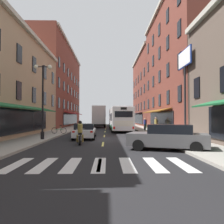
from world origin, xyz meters
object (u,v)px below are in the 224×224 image
Objects in this scene: box_truck at (99,117)px; pedestrian_far at (146,123)px; sedan_near at (168,137)px; transit_bus at (120,119)px; pedestrian_mid at (145,124)px; street_lamp_twin at (43,98)px; motorcycle_rider at (80,134)px; bicycle_near at (59,130)px; billboard_sign at (185,70)px; sedan_mid at (85,131)px; pedestrian_near at (156,124)px; sedan_far at (99,123)px.

box_truck is 4.83× the size of pedestrian_far.
sedan_near is at bearing 126.61° from pedestrian_far.
transit_bus is 7.17× the size of pedestrian_mid.
street_lamp_twin is at bearing 121.49° from pedestrian_mid.
box_truck is at bearing 89.33° from motorcycle_rider.
billboard_sign is at bearing -21.67° from bicycle_near.
sedan_mid is at bearing 104.90° from pedestrian_far.
pedestrian_far is at bearing -49.44° from pedestrian_near.
sedan_near is 1.04× the size of sedan_mid.
bicycle_near is 0.28× the size of street_lamp_twin.
pedestrian_near reaches higher than sedan_mid.
billboard_sign is 4.55× the size of bicycle_near.
pedestrian_mid is (-1.61, 10.83, -5.01)m from billboard_sign.
street_lamp_twin reaches higher than box_truck.
sedan_mid reaches higher than sedan_far.
pedestrian_mid is (7.14, 10.00, 0.30)m from sedan_mid.
box_truck is 1.60× the size of sedan_near.
pedestrian_mid is at bearing 84.53° from sedan_near.
sedan_near reaches higher than bicycle_near.
motorcycle_rider is at bearing -90.67° from box_truck.
transit_bus is 7.01× the size of bicycle_near.
transit_bus is at bearing 45.55° from bicycle_near.
pedestrian_near is 1.11× the size of pedestrian_far.
pedestrian_mid is (6.75, -11.49, -1.03)m from box_truck.
pedestrian_near is (11.46, 4.29, 0.58)m from bicycle_near.
sedan_near is (-3.23, -6.02, -5.24)m from billboard_sign.
box_truck is 18.00m from bicycle_near.
sedan_mid is at bearing 31.22° from street_lamp_twin.
sedan_near is at bearing 119.45° from pedestrian_near.
billboard_sign is at bearing 132.86° from pedestrian_near.
motorcycle_rider is at bearing -88.71° from sedan_mid.
street_lamp_twin reaches higher than sedan_far.
pedestrian_near is (7.88, -13.29, -0.93)m from box_truck.
billboard_sign is 1.28× the size of street_lamp_twin.
sedan_far is at bearing 100.15° from transit_bus.
motorcycle_rider is at bearing -67.51° from bicycle_near.
sedan_mid is (-8.76, 0.83, -5.30)m from billboard_sign.
bicycle_near is at bearing 102.87° from pedestrian_mid.
bicycle_near is at bearing 128.99° from sedan_near.
motorcycle_rider is at bearing -89.99° from sedan_far.
billboard_sign is 1.59× the size of sedan_near.
pedestrian_near is at bearing 93.10° from billboard_sign.
billboard_sign reaches higher than street_lamp_twin.
transit_bus reaches higher than pedestrian_far.
sedan_near is at bearing -84.25° from transit_bus.
sedan_near is (1.80, -17.83, -0.96)m from transit_bus.
sedan_far is (-8.68, 32.20, -5.32)m from billboard_sign.
transit_bus is 14.74m from street_lamp_twin.
bicycle_near is at bearing 90.06° from street_lamp_twin.
transit_bus reaches higher than bicycle_near.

